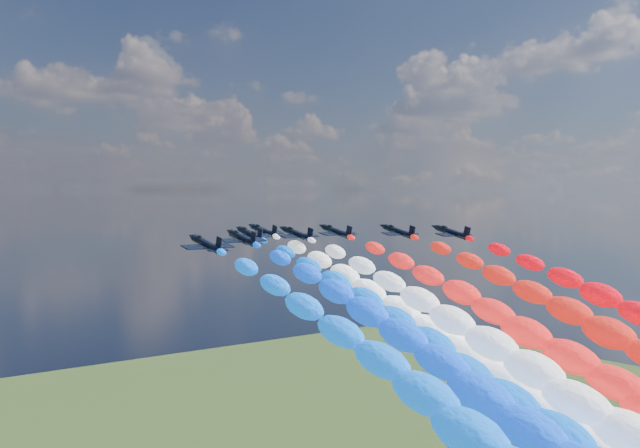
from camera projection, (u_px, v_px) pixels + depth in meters
jet_0 at (206, 244)px, 118.86m from camera, size 8.08×11.08×4.54m
trail_0 at (448, 434)px, 80.04m from camera, size 6.84×97.85×38.46m
jet_1 at (242, 238)px, 133.72m from camera, size 8.49×11.38×4.54m
trail_1 at (461, 395)px, 94.89m from camera, size 6.84×97.85×38.46m
jet_2 at (250, 234)px, 145.40m from camera, size 8.75×11.56×4.54m
trail_2 at (448, 373)px, 106.58m from camera, size 6.84×97.85×38.46m
jet_3 at (297, 234)px, 146.04m from camera, size 8.65×11.49×4.54m
trail_3 at (511, 372)px, 107.21m from camera, size 6.84×97.85×38.46m
jet_4 at (264, 231)px, 156.86m from camera, size 8.30×11.24×4.54m
trail_4 at (447, 355)px, 118.04m from camera, size 6.84×97.85×38.46m
jet_5 at (336, 232)px, 154.34m from camera, size 8.36×11.29×4.54m
trail_5 at (548, 359)px, 115.51m from camera, size 6.84×97.85×38.46m
jet_6 at (398, 231)px, 154.58m from camera, size 8.19×11.17×4.54m
trail_6 at (630, 358)px, 115.76m from camera, size 6.84×97.85×38.46m
jet_7 at (452, 232)px, 151.18m from camera, size 8.22×11.18×4.54m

